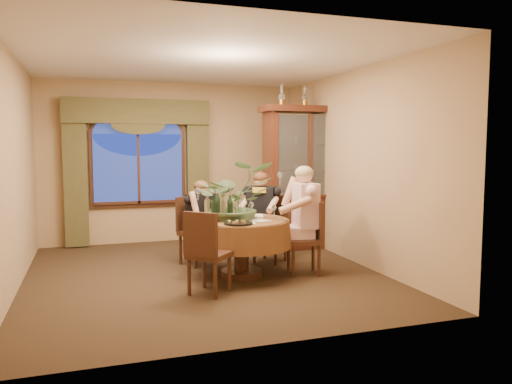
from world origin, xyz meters
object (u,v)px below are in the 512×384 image
object	(u,v)px
chair_back_right	(270,230)
chair_right	(304,238)
oil_lamp_right	(327,97)
centerpiece_plant	(234,170)
stoneware_vase	(231,209)
wine_bottle_3	(214,209)
china_cabinet	(304,178)
chair_front_left	(209,252)
oil_lamp_center	(305,96)
chair_back	(197,231)
person_pink	(305,219)
olive_bowl	(244,218)
wine_bottle_2	(207,207)
wine_bottle_4	(230,208)
oil_lamp_left	(282,95)
dining_table	(241,248)
wine_bottle_0	(218,206)
person_back	(201,223)
person_scarf	(261,217)
wine_bottle_1	(223,207)

from	to	relation	value
chair_back_right	chair_right	bearing A→B (deg)	148.57
oil_lamp_right	centerpiece_plant	size ratio (longest dim) A/B	0.31
stoneware_vase	wine_bottle_3	distance (m)	0.35
china_cabinet	chair_front_left	distance (m)	3.02
chair_front_left	wine_bottle_3	size ratio (longest dim) A/B	2.91
oil_lamp_center	chair_back	distance (m)	2.88
person_pink	olive_bowl	world-z (taller)	person_pink
chair_front_left	stoneware_vase	distance (m)	0.94
chair_back	wine_bottle_2	xyz separation A→B (m)	(-0.01, -0.70, 0.44)
chair_back_right	centerpiece_plant	world-z (taller)	centerpiece_plant
wine_bottle_4	oil_lamp_left	bearing A→B (deg)	49.82
chair_right	chair_back	size ratio (longest dim) A/B	1.00
oil_lamp_right	stoneware_vase	bearing A→B (deg)	-146.64
china_cabinet	olive_bowl	distance (m)	2.13
oil_lamp_right	chair_front_left	xyz separation A→B (m)	(-2.51, -2.06, -2.03)
dining_table	person_pink	size ratio (longest dim) A/B	0.92
oil_lamp_right	wine_bottle_0	xyz separation A→B (m)	(-2.20, -1.26, -1.60)
chair_back	wine_bottle_0	size ratio (longest dim) A/B	2.91
dining_table	person_back	size ratio (longest dim) A/B	1.09
chair_right	stoneware_vase	world-z (taller)	stoneware_vase
wine_bottle_2	person_back	bearing A→B (deg)	85.78
centerpiece_plant	wine_bottle_2	bearing A→B (deg)	-179.60
oil_lamp_left	wine_bottle_3	distance (m)	2.69
olive_bowl	wine_bottle_4	bearing A→B (deg)	-160.90
centerpiece_plant	wine_bottle_3	world-z (taller)	centerpiece_plant
oil_lamp_center	wine_bottle_2	size ratio (longest dim) A/B	1.03
chair_back_right	person_scarf	distance (m)	0.24
chair_right	chair_back_right	distance (m)	0.81
chair_front_left	wine_bottle_4	bearing A→B (deg)	95.91
wine_bottle_4	oil_lamp_center	bearing A→B (deg)	41.99
person_back	wine_bottle_4	bearing A→B (deg)	76.79
wine_bottle_3	centerpiece_plant	bearing A→B (deg)	33.49
oil_lamp_center	person_scarf	world-z (taller)	oil_lamp_center
china_cabinet	wine_bottle_0	xyz separation A→B (m)	(-1.79, -1.26, -0.26)
dining_table	chair_back_right	bearing A→B (deg)	44.63
wine_bottle_2	wine_bottle_0	bearing A→B (deg)	22.02
person_back	wine_bottle_0	distance (m)	0.66
chair_back_right	olive_bowl	xyz separation A→B (m)	(-0.60, -0.63, 0.29)
chair_back	oil_lamp_center	bearing A→B (deg)	170.69
person_scarf	olive_bowl	xyz separation A→B (m)	(-0.51, -0.76, 0.11)
dining_table	wine_bottle_1	distance (m)	0.59
oil_lamp_center	wine_bottle_2	distance (m)	2.85
oil_lamp_left	chair_front_left	xyz separation A→B (m)	(-1.69, -2.06, -2.03)
chair_front_left	person_back	size ratio (longest dim) A/B	0.79
person_pink	oil_lamp_center	bearing A→B (deg)	-17.05
chair_right	wine_bottle_1	world-z (taller)	wine_bottle_1
chair_back_right	person_scarf	world-z (taller)	person_scarf
oil_lamp_left	oil_lamp_center	size ratio (longest dim) A/B	1.00
chair_back	chair_front_left	size ratio (longest dim) A/B	1.00
chair_front_left	wine_bottle_3	world-z (taller)	wine_bottle_3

